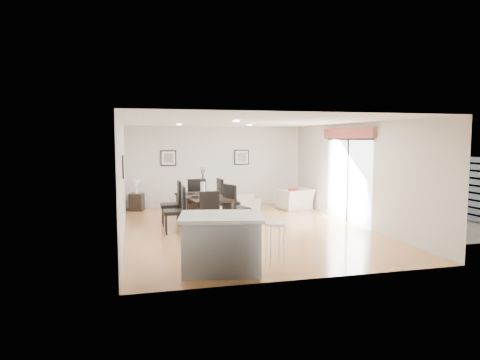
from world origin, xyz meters
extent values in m
plane|color=tan|center=(0.00, 0.00, 0.00)|extent=(8.00, 8.00, 0.00)
cube|color=beige|center=(0.00, 4.00, 1.35)|extent=(6.00, 0.04, 2.70)
cube|color=beige|center=(0.00, -4.00, 1.35)|extent=(6.00, 0.04, 2.70)
cube|color=beige|center=(-3.00, 0.00, 1.35)|extent=(0.04, 8.00, 2.70)
cube|color=beige|center=(3.00, 0.00, 1.35)|extent=(0.04, 8.00, 2.70)
cube|color=white|center=(0.00, 0.00, 2.70)|extent=(6.00, 8.00, 0.02)
imported|color=gray|center=(0.19, 2.93, 0.28)|extent=(1.98, 0.85, 0.57)
imported|color=beige|center=(2.34, 2.61, 0.33)|extent=(1.20, 1.11, 0.66)
imported|color=#3F5E28|center=(5.56, 0.07, 0.35)|extent=(0.78, 0.72, 0.70)
imported|color=#3F5E28|center=(5.74, 0.74, 0.36)|extent=(0.49, 0.49, 0.73)
cube|color=black|center=(-1.02, 0.51, 0.78)|extent=(1.28, 2.09, 0.07)
cylinder|color=black|center=(-1.29, -0.46, 0.38)|extent=(0.08, 0.08, 0.75)
cylinder|color=black|center=(-1.59, 1.34, 0.38)|extent=(0.08, 0.08, 0.75)
cylinder|color=black|center=(-0.46, -0.32, 0.38)|extent=(0.08, 0.08, 0.75)
cylinder|color=black|center=(-0.75, 1.48, 0.38)|extent=(0.08, 0.08, 0.75)
cube|color=black|center=(-1.80, 0.02, 0.51)|extent=(0.52, 0.52, 0.09)
cube|color=black|center=(-1.58, 0.01, 0.83)|extent=(0.08, 0.51, 0.61)
cylinder|color=black|center=(-2.00, 0.23, 0.23)|extent=(0.04, 0.04, 0.46)
cylinder|color=black|center=(-1.60, 0.21, 0.23)|extent=(0.04, 0.04, 0.46)
cylinder|color=black|center=(-2.01, -0.17, 0.23)|extent=(0.04, 0.04, 0.46)
cylinder|color=black|center=(-1.61, -0.19, 0.23)|extent=(0.04, 0.04, 0.46)
cube|color=black|center=(-1.80, 1.00, 0.52)|extent=(0.53, 0.53, 0.09)
cube|color=black|center=(-1.58, 1.00, 0.85)|extent=(0.07, 0.52, 0.63)
cylinder|color=black|center=(-2.01, 1.21, 0.24)|extent=(0.04, 0.04, 0.48)
cylinder|color=black|center=(-1.60, 1.20, 0.24)|extent=(0.04, 0.04, 0.48)
cylinder|color=black|center=(-2.01, 0.80, 0.24)|extent=(0.04, 0.04, 0.48)
cylinder|color=black|center=(-1.60, 0.79, 0.24)|extent=(0.04, 0.04, 0.48)
cube|color=black|center=(-0.24, 0.02, 0.52)|extent=(0.67, 0.67, 0.09)
cube|color=black|center=(-0.45, -0.06, 0.84)|extent=(0.25, 0.51, 0.62)
cylinder|color=black|center=(0.02, -0.10, 0.24)|extent=(0.04, 0.04, 0.47)
cylinder|color=black|center=(-0.35, -0.24, 0.24)|extent=(0.04, 0.04, 0.47)
cylinder|color=black|center=(-0.12, 0.28, 0.24)|extent=(0.04, 0.04, 0.47)
cylinder|color=black|center=(-0.50, 0.14, 0.24)|extent=(0.04, 0.04, 0.47)
cube|color=black|center=(-0.24, 1.00, 0.54)|extent=(0.56, 0.56, 0.09)
cube|color=black|center=(-0.47, 0.99, 0.88)|extent=(0.09, 0.54, 0.65)
cylinder|color=black|center=(-0.02, 0.79, 0.25)|extent=(0.04, 0.04, 0.49)
cylinder|color=black|center=(-0.44, 0.78, 0.25)|extent=(0.04, 0.04, 0.49)
cylinder|color=black|center=(-0.03, 1.22, 0.25)|extent=(0.04, 0.04, 0.49)
cylinder|color=black|center=(-0.45, 1.20, 0.25)|extent=(0.04, 0.04, 0.49)
cube|color=black|center=(-1.02, -0.80, 0.48)|extent=(0.54, 0.54, 0.08)
cube|color=black|center=(-1.05, -0.59, 0.78)|extent=(0.48, 0.13, 0.57)
cylinder|color=black|center=(-1.18, -1.01, 0.22)|extent=(0.04, 0.04, 0.44)
cylinder|color=black|center=(-1.23, -0.64, 0.22)|extent=(0.04, 0.04, 0.44)
cylinder|color=black|center=(-0.81, -0.95, 0.22)|extent=(0.04, 0.04, 0.44)
cylinder|color=black|center=(-0.86, -0.58, 0.22)|extent=(0.04, 0.04, 0.44)
cube|color=black|center=(-1.02, 1.82, 0.52)|extent=(0.53, 0.53, 0.09)
cube|color=black|center=(-1.02, 1.59, 0.85)|extent=(0.52, 0.07, 0.62)
cylinder|color=black|center=(-0.82, 2.02, 0.24)|extent=(0.04, 0.04, 0.47)
cylinder|color=black|center=(-0.82, 1.61, 0.24)|extent=(0.04, 0.04, 0.47)
cylinder|color=black|center=(-1.23, 2.02, 0.24)|extent=(0.04, 0.04, 0.47)
cylinder|color=black|center=(-1.22, 1.61, 0.24)|extent=(0.04, 0.04, 0.47)
cylinder|color=white|center=(-1.02, 0.51, 1.00)|extent=(0.12, 0.12, 0.36)
cylinder|color=black|center=(-0.71, 0.51, 0.82)|extent=(0.35, 0.35, 0.01)
cylinder|color=black|center=(-0.71, 0.51, 0.85)|extent=(0.19, 0.19, 0.05)
cylinder|color=black|center=(-0.92, 1.05, 0.82)|extent=(0.35, 0.35, 0.01)
cylinder|color=black|center=(-0.92, 1.05, 0.85)|extent=(0.19, 0.19, 0.05)
cylinder|color=black|center=(-1.27, 0.85, 0.82)|extent=(0.35, 0.35, 0.01)
cylinder|color=black|center=(-1.27, 0.85, 0.85)|extent=(0.19, 0.19, 0.05)
cylinder|color=black|center=(-1.27, 0.17, 0.82)|extent=(0.35, 0.35, 0.01)
cylinder|color=black|center=(-1.27, 0.17, 0.85)|extent=(0.19, 0.19, 0.05)
cylinder|color=black|center=(-0.92, -0.03, 0.82)|extent=(0.35, 0.35, 0.01)
cylinder|color=black|center=(-0.92, -0.03, 0.85)|extent=(0.19, 0.19, 0.05)
cube|color=black|center=(-0.63, 3.43, 0.19)|extent=(0.96, 0.58, 0.38)
cube|color=black|center=(-2.66, 3.58, 0.28)|extent=(0.51, 0.51, 0.55)
cylinder|color=white|center=(-2.66, 3.58, 0.64)|extent=(0.10, 0.10, 0.18)
cone|color=silver|center=(-2.66, 3.58, 0.85)|extent=(0.22, 0.22, 0.24)
cube|color=#A3151A|center=(2.25, 2.51, 0.53)|extent=(0.33, 0.15, 0.31)
cube|color=#BBBBBD|center=(-1.32, -3.23, 0.46)|extent=(1.46, 1.21, 0.92)
cube|color=silver|center=(-1.32, -3.23, 0.95)|extent=(1.59, 1.33, 0.06)
cylinder|color=white|center=(-0.35, -3.23, 0.78)|extent=(0.37, 0.37, 0.05)
cylinder|color=silver|center=(-0.23, -3.11, 0.39)|extent=(0.03, 0.03, 0.78)
cylinder|color=silver|center=(-0.47, -3.11, 0.39)|extent=(0.03, 0.03, 0.78)
cylinder|color=silver|center=(-0.47, -3.35, 0.39)|extent=(0.03, 0.03, 0.78)
cylinder|color=silver|center=(-0.23, -3.35, 0.39)|extent=(0.03, 0.03, 0.78)
cube|color=black|center=(-1.60, 3.97, 1.65)|extent=(0.52, 0.03, 0.52)
cube|color=white|center=(-1.60, 3.97, 1.65)|extent=(0.44, 0.04, 0.44)
cube|color=#605F5A|center=(-1.60, 3.97, 1.65)|extent=(0.30, 0.04, 0.30)
cube|color=black|center=(0.90, 3.97, 1.65)|extent=(0.52, 0.03, 0.52)
cube|color=white|center=(0.90, 3.97, 1.65)|extent=(0.44, 0.04, 0.44)
cube|color=#605F5A|center=(0.90, 3.97, 1.65)|extent=(0.30, 0.04, 0.30)
cube|color=black|center=(-2.97, -0.20, 1.65)|extent=(0.03, 0.52, 0.52)
cube|color=white|center=(-2.97, -0.20, 1.65)|extent=(0.04, 0.44, 0.44)
cube|color=#605F5A|center=(-2.97, -0.20, 1.65)|extent=(0.04, 0.30, 0.30)
cube|color=white|center=(2.98, 0.30, 1.12)|extent=(0.02, 2.40, 2.25)
cube|color=black|center=(2.96, 0.30, 1.12)|extent=(0.03, 0.05, 2.25)
cube|color=black|center=(2.96, 0.30, 2.27)|extent=(0.03, 2.50, 0.05)
cube|color=maroon|center=(2.92, 0.30, 2.43)|extent=(0.10, 2.70, 0.28)
plane|color=gray|center=(5.00, 0.30, 0.00)|extent=(6.00, 6.00, 0.00)
cube|color=#2F2F31|center=(6.20, 0.30, 0.90)|extent=(0.08, 5.50, 1.80)
cube|color=brown|center=(6.05, 2.70, 1.00)|extent=(0.35, 0.35, 2.00)
camera|label=1|loc=(-2.78, -10.29, 2.27)|focal=32.00mm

